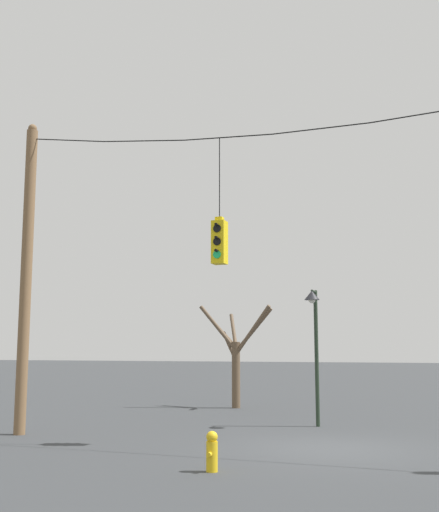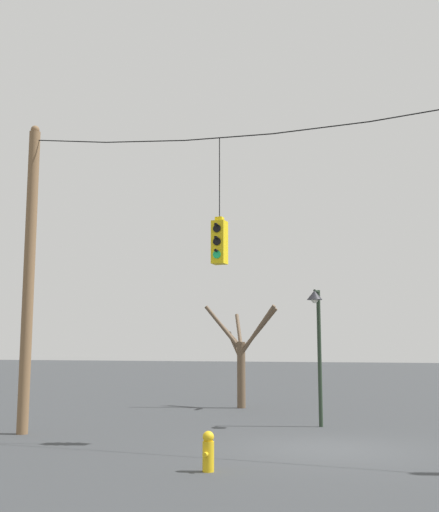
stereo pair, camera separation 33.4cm
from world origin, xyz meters
TOP-DOWN VIEW (x-y plane):
  - ground_plane at (0.00, 0.00)m, footprint 200.00×200.00m
  - utility_pole_left at (-8.39, -0.40)m, footprint 0.31×0.31m
  - span_wire at (0.00, -0.40)m, footprint 16.78×0.03m
  - traffic_light_over_intersection at (-2.61, -0.40)m, footprint 0.34×0.58m
  - street_lamp at (-1.13, 3.92)m, footprint 0.46×0.80m
  - bare_tree at (-5.36, 9.18)m, footprint 3.08×1.66m
  - fire_hydrant at (-1.60, -3.60)m, footprint 0.22×0.30m

SIDE VIEW (x-z plane):
  - ground_plane at x=0.00m, z-range 0.00..0.00m
  - fire_hydrant at x=-1.60m, z-range 0.01..0.76m
  - bare_tree at x=-5.36m, z-range 0.05..4.11m
  - street_lamp at x=-1.13m, z-range 1.01..5.10m
  - utility_pole_left at x=-8.39m, z-range -0.01..8.75m
  - traffic_light_over_intersection at x=-2.61m, z-range 3.35..6.62m
  - span_wire at x=0.00m, z-range 7.49..8.23m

